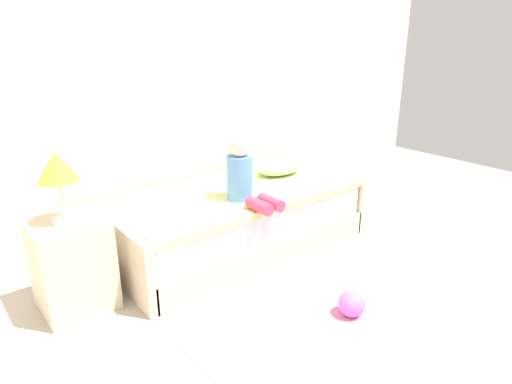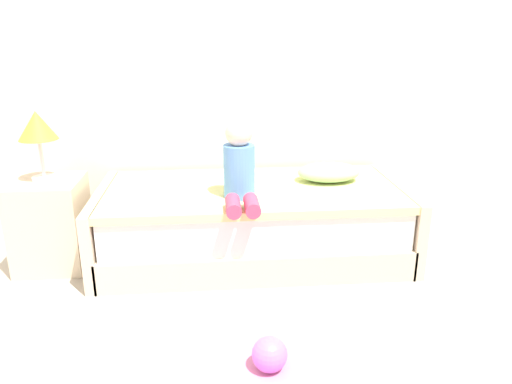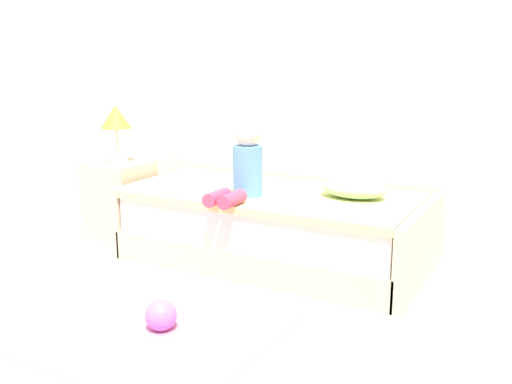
{
  "view_description": "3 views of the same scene",
  "coord_description": "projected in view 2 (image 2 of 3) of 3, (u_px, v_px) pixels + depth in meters",
  "views": [
    {
      "loc": [
        -1.42,
        -0.75,
        1.71
      ],
      "look_at": [
        0.59,
        1.75,
        0.55
      ],
      "focal_mm": 31.24,
      "sensor_mm": 36.0,
      "label": 1
    },
    {
      "loc": [
        0.32,
        -1.17,
        1.53
      ],
      "look_at": [
        0.59,
        1.75,
        0.55
      ],
      "focal_mm": 34.36,
      "sensor_mm": 36.0,
      "label": 2
    },
    {
      "loc": [
        2.35,
        -1.53,
        1.41
      ],
      "look_at": [
        0.59,
        1.75,
        0.55
      ],
      "focal_mm": 40.95,
      "sensor_mm": 36.0,
      "label": 3
    }
  ],
  "objects": [
    {
      "name": "table_lamp",
      "position": [
        37.0,
        129.0,
        3.05
      ],
      "size": [
        0.24,
        0.24,
        0.45
      ],
      "color": "silver",
      "rests_on": "nightstand"
    },
    {
      "name": "area_rug",
      "position": [
        226.0,
        378.0,
        2.25
      ],
      "size": [
        1.6,
        1.1,
        0.01
      ],
      "primitive_type": "cube",
      "color": "pink",
      "rests_on": "ground"
    },
    {
      "name": "child_figure",
      "position": [
        240.0,
        168.0,
        3.06
      ],
      "size": [
        0.2,
        0.51,
        0.5
      ],
      "color": "#598CD1",
      "rests_on": "bed"
    },
    {
      "name": "wall_rear",
      "position": [
        164.0,
        40.0,
        3.56
      ],
      "size": [
        7.2,
        0.1,
        2.9
      ],
      "primitive_type": "cube",
      "color": "silver",
      "rests_on": "ground"
    },
    {
      "name": "toy_ball",
      "position": [
        270.0,
        354.0,
        2.29
      ],
      "size": [
        0.17,
        0.17,
        0.17
      ],
      "primitive_type": "sphere",
      "color": "#CC66D8",
      "rests_on": "ground"
    },
    {
      "name": "nightstand",
      "position": [
        51.0,
        224.0,
        3.25
      ],
      "size": [
        0.44,
        0.44,
        0.6
      ],
      "primitive_type": "cube",
      "color": "beige",
      "rests_on": "ground"
    },
    {
      "name": "pillow",
      "position": [
        329.0,
        172.0,
        3.47
      ],
      "size": [
        0.44,
        0.3,
        0.13
      ],
      "primitive_type": "ellipsoid",
      "color": "#99CC8C",
      "rests_on": "bed"
    },
    {
      "name": "bed",
      "position": [
        253.0,
        222.0,
        3.43
      ],
      "size": [
        2.11,
        1.0,
        0.5
      ],
      "color": "beige",
      "rests_on": "ground"
    }
  ]
}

